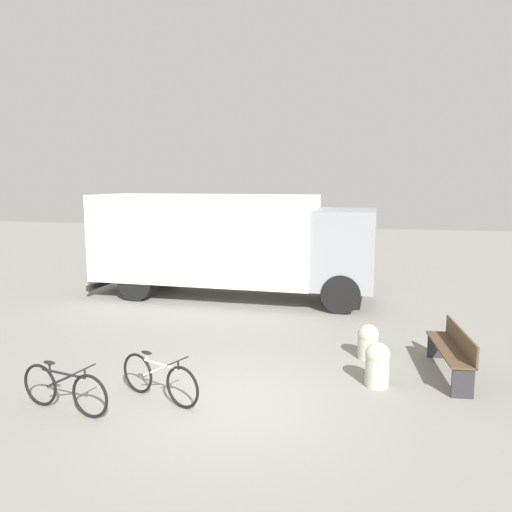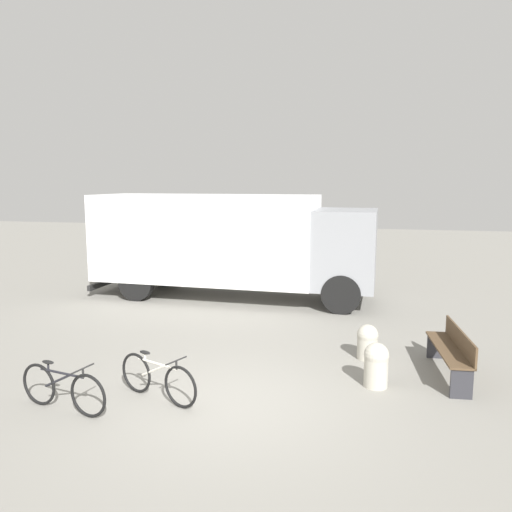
% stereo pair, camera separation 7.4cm
% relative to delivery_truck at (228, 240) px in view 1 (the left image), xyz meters
% --- Properties ---
extents(ground_plane, '(60.00, 60.00, 0.00)m').
position_rel_delivery_truck_xyz_m(ground_plane, '(1.99, -6.85, -1.69)').
color(ground_plane, gray).
extents(delivery_truck, '(8.23, 2.51, 3.00)m').
position_rel_delivery_truck_xyz_m(delivery_truck, '(0.00, 0.00, 0.00)').
color(delivery_truck, white).
rests_on(delivery_truck, ground).
extents(park_bench, '(0.57, 1.97, 0.85)m').
position_rel_delivery_truck_xyz_m(park_bench, '(5.45, -4.93, -1.19)').
color(park_bench, brown).
rests_on(park_bench, ground).
extents(bicycle_near, '(1.60, 0.49, 0.74)m').
position_rel_delivery_truck_xyz_m(bicycle_near, '(-0.38, -7.63, -1.34)').
color(bicycle_near, black).
rests_on(bicycle_near, ground).
extents(bicycle_middle, '(1.53, 0.69, 0.74)m').
position_rel_delivery_truck_xyz_m(bicycle_middle, '(0.83, -6.96, -1.34)').
color(bicycle_middle, black).
rests_on(bicycle_middle, ground).
extents(bollard_near_bench, '(0.41, 0.41, 0.75)m').
position_rel_delivery_truck_xyz_m(bollard_near_bench, '(4.16, -5.67, -1.30)').
color(bollard_near_bench, '#B2AD9E').
rests_on(bollard_near_bench, ground).
extents(bollard_far_bench, '(0.41, 0.41, 0.67)m').
position_rel_delivery_truck_xyz_m(bollard_far_bench, '(4.00, -4.36, -1.34)').
color(bollard_far_bench, '#B2AD9E').
rests_on(bollard_far_bench, ground).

